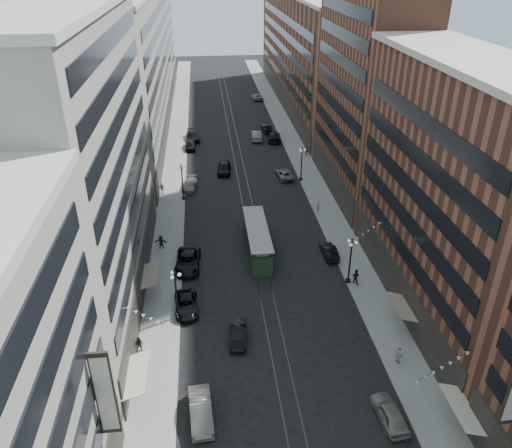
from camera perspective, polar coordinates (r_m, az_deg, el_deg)
name	(u,v)px	position (r m, az deg, el deg)	size (l,w,h in m)	color
ground	(243,183)	(78.79, -1.47, 4.67)	(220.00, 220.00, 0.00)	black
sidewalk_west	(175,162)	(87.94, -9.25, 6.99)	(4.00, 180.00, 0.15)	gray
sidewalk_east	(300,157)	(89.35, 5.08, 7.61)	(4.00, 180.00, 0.15)	gray
rail_west	(234,160)	(87.94, -2.49, 7.30)	(0.12, 180.00, 0.02)	#2D2D33
rail_east	(242,160)	(88.03, -1.57, 7.34)	(0.12, 180.00, 0.02)	#2D2D33
building_west_mid	(85,172)	(49.56, -18.96, 5.69)	(8.00, 36.00, 28.00)	gray
building_west_far	(145,57)	(109.99, -12.58, 18.09)	(8.00, 90.00, 26.00)	gray
building_east_mid	(452,197)	(49.98, 21.53, 2.89)	(8.00, 30.00, 24.00)	brown
building_east_tower	(371,46)	(72.28, 12.96, 19.22)	(8.00, 26.00, 42.00)	brown
building_east_far	(300,52)	(120.60, 5.06, 19.03)	(8.00, 72.00, 24.00)	brown
lamppost_sw_far	(176,292)	(49.32, -9.11, -7.74)	(1.03, 1.14, 5.52)	black
lamppost_sw_mid	(182,181)	(72.84, -8.42, 4.94)	(1.03, 1.14, 5.52)	black
lamppost_se_far	(350,259)	(54.55, 10.73, -3.97)	(1.03, 1.14, 5.52)	black
lamppost_se_mid	(302,163)	(78.79, 5.23, 7.00)	(1.03, 1.14, 5.52)	black
streetcar	(257,240)	(60.19, 0.14, -1.87)	(2.55, 11.54, 3.19)	#263C28
car_1	(201,411)	(41.52, -6.33, -20.45)	(1.70, 4.87, 1.60)	slate
car_2	(186,305)	(51.61, -7.96, -9.10)	(2.29, 4.96, 1.38)	black
car_4	(390,413)	(42.50, 15.04, -20.16)	(1.78, 4.41, 1.50)	gray
car_5	(238,334)	(47.71, -2.04, -12.45)	(1.50, 4.29, 1.41)	black
pedestrian_2	(139,345)	(47.44, -13.17, -13.27)	(0.78, 0.43, 1.61)	black
pedestrian_4	(398,355)	(46.87, 15.96, -14.16)	(1.07, 0.49, 1.82)	beige
car_7	(188,261)	(57.98, -7.80, -4.23)	(2.73, 5.92, 1.65)	black
car_8	(190,185)	(77.22, -7.58, 4.47)	(1.98, 4.86, 1.41)	slate
car_9	(190,145)	(93.57, -7.54, 8.92)	(1.84, 4.58, 1.56)	black
car_10	(329,251)	(60.17, 8.36, -3.09)	(1.46, 4.18, 1.38)	black
car_11	(285,174)	(80.60, 3.28, 5.73)	(2.25, 4.87, 1.35)	slate
car_12	(274,137)	(97.18, 2.07, 9.94)	(2.34, 5.76, 1.67)	black
car_13	(224,168)	(82.48, -3.67, 6.41)	(2.05, 5.08, 1.73)	black
car_14	(257,135)	(97.74, 0.06, 10.09)	(1.82, 5.21, 1.72)	slate
pedestrian_5	(161,242)	(61.89, -10.81, -2.02)	(1.56, 0.45, 1.68)	black
pedestrian_6	(162,188)	(75.86, -10.68, 4.03)	(1.04, 0.47, 1.78)	#A8A38B
pedestrian_7	(356,276)	(55.63, 11.31, -5.88)	(0.86, 0.47, 1.76)	black
pedestrian_8	(318,206)	(70.00, 7.06, 2.05)	(0.57, 0.37, 1.55)	#B3AC94
pedestrian_9	(307,151)	(89.70, 5.84, 8.25)	(1.02, 0.42, 1.57)	black
car_extra_0	(266,128)	(102.27, 1.19, 10.87)	(1.59, 4.57, 1.51)	black
car_extra_1	(257,97)	(126.41, 0.12, 14.35)	(2.35, 5.10, 1.42)	gray
car_extra_2	(193,136)	(98.29, -7.24, 9.93)	(2.24, 5.52, 1.60)	black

